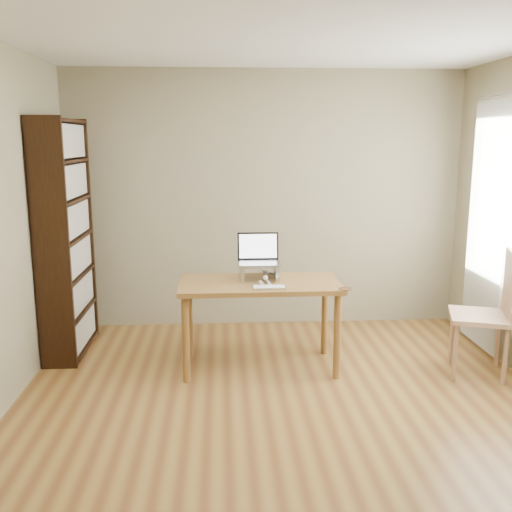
{
  "coord_description": "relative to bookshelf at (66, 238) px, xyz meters",
  "views": [
    {
      "loc": [
        -0.45,
        -3.54,
        1.91
      ],
      "look_at": [
        -0.17,
        1.03,
        0.97
      ],
      "focal_mm": 40.0,
      "sensor_mm": 36.0,
      "label": 1
    }
  ],
  "objects": [
    {
      "name": "room",
      "position": [
        1.86,
        -1.54,
        0.25
      ],
      "size": [
        4.04,
        4.54,
        2.64
      ],
      "color": "brown",
      "rests_on": "ground"
    },
    {
      "name": "bookshelf",
      "position": [
        0.0,
        0.0,
        0.0
      ],
      "size": [
        0.3,
        0.9,
        2.1
      ],
      "color": "black",
      "rests_on": "ground"
    },
    {
      "name": "desk",
      "position": [
        1.7,
        -0.5,
        -0.4
      ],
      "size": [
        1.34,
        0.67,
        0.75
      ],
      "rotation": [
        0.0,
        0.0,
        0.0
      ],
      "color": "brown",
      "rests_on": "ground"
    },
    {
      "name": "laptop_stand",
      "position": [
        1.7,
        -0.42,
        -0.22
      ],
      "size": [
        0.32,
        0.25,
        0.13
      ],
      "rotation": [
        0.0,
        0.0,
        0.0
      ],
      "color": "silver",
      "rests_on": "desk"
    },
    {
      "name": "laptop",
      "position": [
        1.7,
        -0.36,
        -0.11
      ],
      "size": [
        0.35,
        0.29,
        0.25
      ],
      "rotation": [
        0.0,
        0.0,
        0.0
      ],
      "color": "silver",
      "rests_on": "laptop_stand"
    },
    {
      "name": "keyboard",
      "position": [
        1.76,
        -0.72,
        -0.29
      ],
      "size": [
        0.27,
        0.12,
        0.02
      ],
      "rotation": [
        0.0,
        0.0,
        -0.01
      ],
      "color": "silver",
      "rests_on": "desk"
    },
    {
      "name": "coaster",
      "position": [
        2.36,
        -0.78,
        -0.3
      ],
      "size": [
        0.11,
        0.11,
        0.01
      ],
      "primitive_type": "cylinder",
      "color": "#572F1D",
      "rests_on": "desk"
    },
    {
      "name": "cat",
      "position": [
        1.72,
        -0.39,
        -0.24
      ],
      "size": [
        0.23,
        0.47,
        0.14
      ],
      "rotation": [
        0.0,
        0.0,
        0.09
      ],
      "color": "#473F38",
      "rests_on": "desk"
    },
    {
      "name": "chair",
      "position": [
        3.57,
        -0.76,
        -0.48
      ],
      "size": [
        0.58,
        0.58,
        1.04
      ],
      "rotation": [
        0.0,
        0.0,
        -0.31
      ],
      "color": "#A47959",
      "rests_on": "ground"
    }
  ]
}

